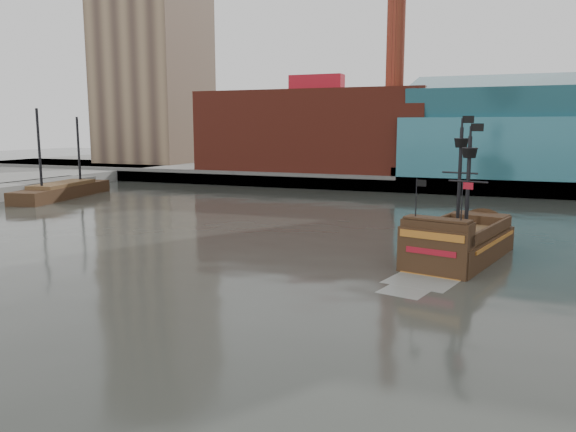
% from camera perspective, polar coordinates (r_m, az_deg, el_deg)
% --- Properties ---
extents(ground, '(400.00, 400.00, 0.00)m').
position_cam_1_polar(ground, '(32.54, -1.57, -9.84)').
color(ground, '#2D302A').
rests_on(ground, ground).
extents(promenade_far, '(220.00, 60.00, 2.00)m').
position_cam_1_polar(promenade_far, '(121.27, 15.88, 4.19)').
color(promenade_far, slate).
rests_on(promenade_far, ground).
extents(seawall, '(220.00, 1.00, 2.60)m').
position_cam_1_polar(seawall, '(92.06, 13.97, 3.02)').
color(seawall, '#4C4C49').
rests_on(seawall, ground).
extents(skyline, '(149.00, 45.00, 62.00)m').
position_cam_1_polar(skyline, '(113.93, 18.70, 15.65)').
color(skyline, '#7B644A').
rests_on(skyline, promenade_far).
extents(pirate_ship, '(8.51, 17.05, 12.25)m').
position_cam_1_polar(pirate_ship, '(46.94, 17.00, -2.93)').
color(pirate_ship, black).
rests_on(pirate_ship, ground).
extents(docked_vessel, '(8.37, 20.64, 13.70)m').
position_cam_1_polar(docked_vessel, '(90.87, -21.91, 2.28)').
color(docked_vessel, black).
rests_on(docked_vessel, ground).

